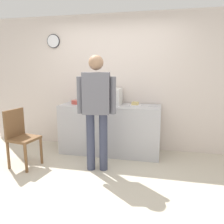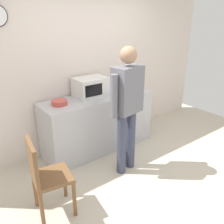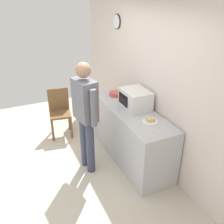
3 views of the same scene
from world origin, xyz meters
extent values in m
plane|color=beige|center=(0.00, 0.00, 0.00)|extent=(6.00, 6.00, 0.00)
cube|color=silver|center=(0.00, 1.60, 1.30)|extent=(5.40, 0.10, 2.60)
cube|color=#B7B7BC|center=(0.00, 1.22, 0.46)|extent=(1.85, 0.62, 0.92)
cube|color=silver|center=(-0.06, 1.32, 1.07)|extent=(0.50, 0.38, 0.30)
cube|color=black|center=(-0.12, 1.12, 1.07)|extent=(0.30, 0.01, 0.18)
cylinder|color=white|center=(0.46, 1.27, 0.93)|extent=(0.24, 0.24, 0.01)
cube|color=tan|center=(0.46, 1.27, 0.96)|extent=(0.13, 0.13, 0.05)
cylinder|color=#C64C42|center=(-0.65, 1.24, 0.95)|extent=(0.23, 0.23, 0.07)
cube|color=silver|center=(-0.29, 1.03, 0.92)|extent=(0.17, 0.04, 0.01)
cube|color=silver|center=(0.78, 1.19, 0.92)|extent=(0.17, 0.08, 0.01)
cylinder|color=#393E55|center=(0.06, 0.47, 0.45)|extent=(0.13, 0.13, 0.91)
cylinder|color=#393E55|center=(-0.13, 0.44, 0.45)|extent=(0.13, 0.13, 0.91)
cube|color=slate|center=(-0.03, 0.45, 1.22)|extent=(0.43, 0.30, 0.62)
cylinder|color=slate|center=(0.21, 0.49, 1.19)|extent=(0.09, 0.09, 0.56)
cylinder|color=slate|center=(-0.28, 0.41, 1.19)|extent=(0.09, 0.09, 0.56)
sphere|color=#A37A5B|center=(-0.03, 0.45, 1.67)|extent=(0.22, 0.22, 0.22)
cylinder|color=brown|center=(-1.07, 0.11, 0.23)|extent=(0.04, 0.04, 0.45)
cylinder|color=brown|center=(-1.01, 0.46, 0.23)|extent=(0.04, 0.04, 0.45)
cylinder|color=brown|center=(-1.42, 0.17, 0.23)|extent=(0.04, 0.04, 0.45)
cylinder|color=brown|center=(-1.36, 0.52, 0.23)|extent=(0.04, 0.04, 0.45)
cube|color=brown|center=(-1.22, 0.31, 0.47)|extent=(0.46, 0.46, 0.04)
cube|color=brown|center=(-1.40, 0.34, 0.71)|extent=(0.10, 0.40, 0.45)
camera|label=1|loc=(0.92, -2.73, 1.58)|focal=35.68mm
camera|label=2|loc=(-2.00, -1.82, 2.11)|focal=38.32mm
camera|label=3|loc=(3.11, -0.55, 2.67)|focal=39.69mm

